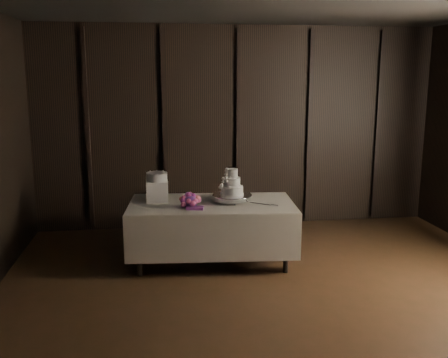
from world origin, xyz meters
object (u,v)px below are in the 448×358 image
Objects in this scene: wedding_cake at (230,185)px; small_cake at (157,177)px; cake_stand at (232,198)px; bouquet at (190,201)px; display_table at (212,230)px; box_pedestal at (157,191)px.

small_cake is at bearing 143.95° from wedding_cake.
bouquet is at bearing -162.67° from cake_stand.
display_table is 4.27× the size of cake_stand.
bouquet is (-0.28, -0.15, 0.41)m from display_table.
box_pedestal is at bearing 167.76° from display_table.
cake_stand is 0.96m from small_cake.
bouquet is (-0.50, -0.15, -0.15)m from wedding_cake.
display_table is 0.94m from small_cake.
wedding_cake is 0.90m from small_cake.
box_pedestal is 0.18m from small_cake.
cake_stand is at bearing -11.46° from small_cake.
box_pedestal is at bearing 0.00° from small_cake.
wedding_cake is 1.23× the size of box_pedestal.
small_cake is at bearing 137.13° from bouquet.
box_pedestal reaches higher than cake_stand.
display_table is 0.60m from wedding_cake.
box_pedestal is at bearing 168.54° from cake_stand.
cake_stand is 0.17m from wedding_cake.
wedding_cake reaches higher than bouquet.
display_table is 7.95× the size of box_pedestal.
bouquet reaches higher than display_table.
cake_stand is at bearing 6.28° from wedding_cake.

